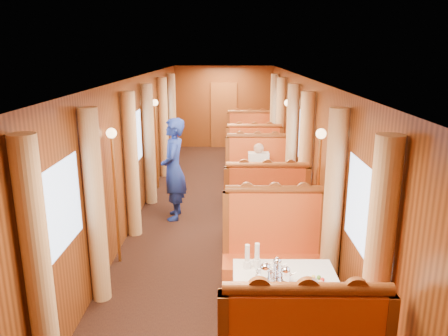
{
  "coord_description": "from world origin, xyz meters",
  "views": [
    {
      "loc": [
        0.18,
        -7.48,
        2.96
      ],
      "look_at": [
        0.09,
        -0.45,
        1.05
      ],
      "focal_mm": 35.0,
      "sensor_mm": 36.0,
      "label": 1
    }
  ],
  "objects_px": {
    "table_near": "(284,308)",
    "teapot_left": "(265,274)",
    "banquette_near_aft": "(274,259)",
    "banquette_far_fwd": "(254,161)",
    "banquette_mid_fwd": "(265,216)",
    "banquette_mid_aft": "(257,179)",
    "table_far": "(251,153)",
    "rose_vase_far": "(252,132)",
    "teapot_right": "(285,276)",
    "banquette_far_aft": "(250,143)",
    "table_mid": "(261,198)",
    "fruit_plate": "(317,281)",
    "steward": "(174,169)",
    "tea_tray": "(272,277)",
    "passenger": "(258,167)",
    "rose_vase_mid": "(263,168)",
    "teapot_back": "(277,267)"
  },
  "relations": [
    {
      "from": "banquette_near_aft",
      "to": "passenger",
      "type": "height_order",
      "value": "banquette_near_aft"
    },
    {
      "from": "fruit_plate",
      "to": "rose_vase_far",
      "type": "height_order",
      "value": "rose_vase_far"
    },
    {
      "from": "table_mid",
      "to": "banquette_far_aft",
      "type": "bearing_deg",
      "value": 90.0
    },
    {
      "from": "banquette_near_aft",
      "to": "table_far",
      "type": "distance_m",
      "value": 5.99
    },
    {
      "from": "banquette_near_aft",
      "to": "banquette_far_fwd",
      "type": "xyz_separation_m",
      "value": [
        0.0,
        4.97,
        0.0
      ]
    },
    {
      "from": "teapot_right",
      "to": "banquette_far_aft",
      "type": "bearing_deg",
      "value": 87.72
    },
    {
      "from": "banquette_mid_aft",
      "to": "table_far",
      "type": "relative_size",
      "value": 1.28
    },
    {
      "from": "rose_vase_far",
      "to": "teapot_right",
      "type": "bearing_deg",
      "value": -90.14
    },
    {
      "from": "table_mid",
      "to": "rose_vase_far",
      "type": "height_order",
      "value": "rose_vase_far"
    },
    {
      "from": "banquette_mid_aft",
      "to": "banquette_near_aft",
      "type": "bearing_deg",
      "value": -90.0
    },
    {
      "from": "table_mid",
      "to": "banquette_mid_aft",
      "type": "xyz_separation_m",
      "value": [
        0.0,
        1.01,
        0.05
      ]
    },
    {
      "from": "banquette_far_aft",
      "to": "rose_vase_mid",
      "type": "xyz_separation_m",
      "value": [
        0.03,
        -4.53,
        0.5
      ]
    },
    {
      "from": "banquette_mid_fwd",
      "to": "tea_tray",
      "type": "height_order",
      "value": "banquette_mid_fwd"
    },
    {
      "from": "table_far",
      "to": "banquette_far_fwd",
      "type": "relative_size",
      "value": 0.78
    },
    {
      "from": "banquette_far_aft",
      "to": "passenger",
      "type": "xyz_separation_m",
      "value": [
        -0.0,
        -3.75,
        0.32
      ]
    },
    {
      "from": "table_near",
      "to": "tea_tray",
      "type": "bearing_deg",
      "value": -161.33
    },
    {
      "from": "banquette_far_fwd",
      "to": "rose_vase_far",
      "type": "bearing_deg",
      "value": 89.94
    },
    {
      "from": "banquette_far_fwd",
      "to": "tea_tray",
      "type": "bearing_deg",
      "value": -91.29
    },
    {
      "from": "table_mid",
      "to": "banquette_far_aft",
      "type": "height_order",
      "value": "banquette_far_aft"
    },
    {
      "from": "banquette_far_fwd",
      "to": "banquette_far_aft",
      "type": "relative_size",
      "value": 1.0
    },
    {
      "from": "banquette_near_aft",
      "to": "teapot_left",
      "type": "bearing_deg",
      "value": -100.81
    },
    {
      "from": "banquette_mid_aft",
      "to": "banquette_far_fwd",
      "type": "height_order",
      "value": "same"
    },
    {
      "from": "teapot_back",
      "to": "rose_vase_mid",
      "type": "xyz_separation_m",
      "value": [
        0.11,
        3.41,
        0.12
      ]
    },
    {
      "from": "teapot_back",
      "to": "banquette_mid_fwd",
      "type": "bearing_deg",
      "value": 89.44
    },
    {
      "from": "table_far",
      "to": "teapot_right",
      "type": "height_order",
      "value": "teapot_right"
    },
    {
      "from": "rose_vase_far",
      "to": "steward",
      "type": "distance_m",
      "value": 3.87
    },
    {
      "from": "table_far",
      "to": "banquette_far_fwd",
      "type": "bearing_deg",
      "value": -90.0
    },
    {
      "from": "tea_tray",
      "to": "banquette_far_aft",
      "type": "bearing_deg",
      "value": 89.04
    },
    {
      "from": "banquette_mid_fwd",
      "to": "banquette_mid_aft",
      "type": "relative_size",
      "value": 1.0
    },
    {
      "from": "table_far",
      "to": "rose_vase_far",
      "type": "relative_size",
      "value": 2.92
    },
    {
      "from": "banquette_mid_fwd",
      "to": "rose_vase_mid",
      "type": "relative_size",
      "value": 3.72
    },
    {
      "from": "teapot_left",
      "to": "banquette_mid_aft",
      "type": "bearing_deg",
      "value": 98.3
    },
    {
      "from": "table_mid",
      "to": "fruit_plate",
      "type": "relative_size",
      "value": 4.87
    },
    {
      "from": "teapot_back",
      "to": "teapot_left",
      "type": "bearing_deg",
      "value": -128.36
    },
    {
      "from": "teapot_back",
      "to": "rose_vase_far",
      "type": "relative_size",
      "value": 0.42
    },
    {
      "from": "banquette_mid_aft",
      "to": "banquette_far_aft",
      "type": "bearing_deg",
      "value": 90.0
    },
    {
      "from": "tea_tray",
      "to": "teapot_right",
      "type": "relative_size",
      "value": 2.13
    },
    {
      "from": "table_near",
      "to": "banquette_far_fwd",
      "type": "bearing_deg",
      "value": 90.0
    },
    {
      "from": "table_near",
      "to": "teapot_left",
      "type": "bearing_deg",
      "value": -156.31
    },
    {
      "from": "rose_vase_far",
      "to": "steward",
      "type": "relative_size",
      "value": 0.2
    },
    {
      "from": "banquette_far_aft",
      "to": "teapot_left",
      "type": "distance_m",
      "value": 8.12
    },
    {
      "from": "fruit_plate",
      "to": "table_mid",
      "type": "bearing_deg",
      "value": 94.59
    },
    {
      "from": "table_mid",
      "to": "teapot_back",
      "type": "distance_m",
      "value": 3.46
    },
    {
      "from": "table_mid",
      "to": "passenger",
      "type": "relative_size",
      "value": 1.38
    },
    {
      "from": "banquette_mid_aft",
      "to": "rose_vase_mid",
      "type": "relative_size",
      "value": 3.72
    },
    {
      "from": "banquette_mid_aft",
      "to": "teapot_left",
      "type": "relative_size",
      "value": 7.74
    },
    {
      "from": "rose_vase_mid",
      "to": "passenger",
      "type": "height_order",
      "value": "passenger"
    },
    {
      "from": "table_mid",
      "to": "steward",
      "type": "distance_m",
      "value": 1.65
    },
    {
      "from": "rose_vase_mid",
      "to": "rose_vase_far",
      "type": "height_order",
      "value": "same"
    },
    {
      "from": "banquette_mid_aft",
      "to": "rose_vase_mid",
      "type": "xyz_separation_m",
      "value": [
        0.03,
        -1.03,
        0.5
      ]
    }
  ]
}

